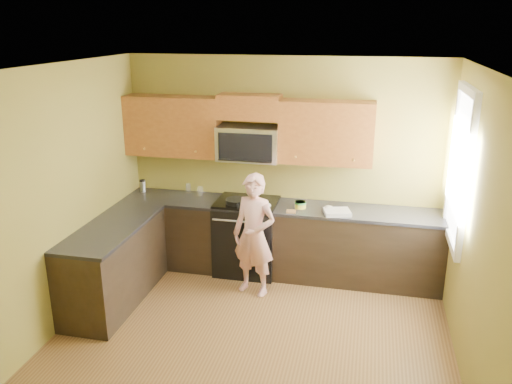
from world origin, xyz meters
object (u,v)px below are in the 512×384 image
(woman, at_px, (254,235))
(travel_mug, at_px, (143,192))
(frying_pan, at_px, (237,203))
(stove, at_px, (247,236))
(microwave, at_px, (249,160))
(butter_tub, at_px, (300,208))

(woman, relative_size, travel_mug, 8.85)
(frying_pan, height_order, travel_mug, travel_mug)
(stove, height_order, microwave, microwave)
(travel_mug, bearing_deg, microwave, -0.83)
(butter_tub, height_order, travel_mug, travel_mug)
(microwave, height_order, butter_tub, microwave)
(travel_mug, bearing_deg, woman, -22.24)
(frying_pan, xyz_separation_m, butter_tub, (0.78, 0.09, -0.03))
(frying_pan, height_order, butter_tub, frying_pan)
(woman, bearing_deg, stove, 128.20)
(travel_mug, bearing_deg, frying_pan, -11.25)
(frying_pan, distance_m, butter_tub, 0.79)
(frying_pan, bearing_deg, stove, 31.72)
(woman, xyz_separation_m, butter_tub, (0.46, 0.51, 0.19))
(woman, bearing_deg, microwave, 124.41)
(microwave, bearing_deg, stove, -90.00)
(butter_tub, bearing_deg, woman, -132.51)
(woman, bearing_deg, butter_tub, 64.05)
(butter_tub, bearing_deg, frying_pan, -173.30)
(microwave, xyz_separation_m, travel_mug, (-1.46, 0.02, -0.53))
(microwave, distance_m, butter_tub, 0.87)
(microwave, relative_size, frying_pan, 1.62)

